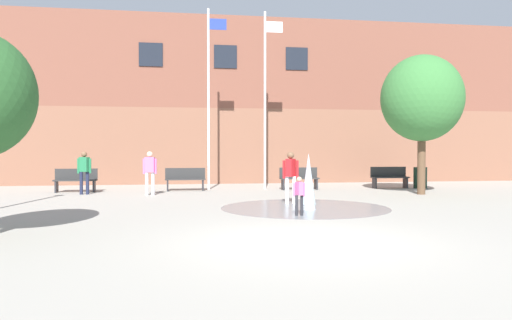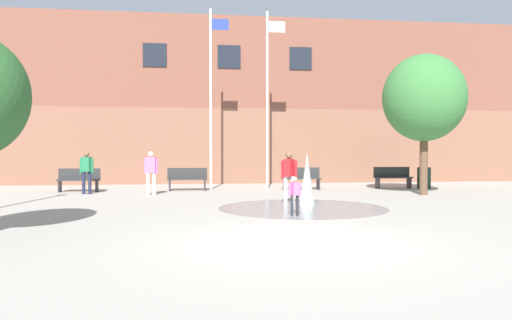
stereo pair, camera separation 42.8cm
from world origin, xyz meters
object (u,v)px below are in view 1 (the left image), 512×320
(park_bench_far_left, at_px, (76,180))
(park_bench_left_of_flagpoles, at_px, (185,179))
(flagpole_right, at_px, (266,95))
(trash_can, at_px, (420,178))
(park_bench_far_right, at_px, (389,177))
(adult_near_bench, at_px, (150,170))
(child_with_pink_shirt, at_px, (299,193))
(park_bench_near_trashcan, at_px, (299,178))
(adult_in_red, at_px, (291,173))
(flagpole_left, at_px, (209,94))
(teen_by_trashcan, at_px, (84,169))
(street_tree_near_building, at_px, (422,99))

(park_bench_far_left, height_order, park_bench_left_of_flagpoles, same)
(flagpole_right, height_order, trash_can, flagpole_right)
(park_bench_left_of_flagpoles, xyz_separation_m, park_bench_far_right, (8.67, 0.02, 0.00))
(adult_near_bench, relative_size, child_with_pink_shirt, 1.61)
(flagpole_right, bearing_deg, park_bench_near_trashcan, -25.25)
(park_bench_far_right, distance_m, adult_near_bench, 10.14)
(park_bench_near_trashcan, relative_size, adult_in_red, 1.01)
(park_bench_left_of_flagpoles, distance_m, flagpole_left, 3.65)
(park_bench_far_left, xyz_separation_m, flagpole_left, (5.22, 0.45, 3.48))
(adult_near_bench, relative_size, adult_in_red, 1.00)
(adult_near_bench, bearing_deg, child_with_pink_shirt, -45.71)
(park_bench_near_trashcan, relative_size, teen_by_trashcan, 1.01)
(park_bench_near_trashcan, bearing_deg, park_bench_far_right, 2.48)
(park_bench_left_of_flagpoles, distance_m, adult_near_bench, 2.26)
(park_bench_far_right, height_order, flagpole_right, flagpole_right)
(park_bench_far_left, height_order, child_with_pink_shirt, child_with_pink_shirt)
(park_bench_far_left, bearing_deg, adult_near_bench, -31.53)
(trash_can, relative_size, street_tree_near_building, 0.18)
(trash_can, bearing_deg, park_bench_far_right, 166.22)
(flagpole_left, height_order, street_tree_near_building, flagpole_left)
(teen_by_trashcan, xyz_separation_m, trash_can, (13.63, 0.79, -0.48))
(adult_near_bench, height_order, flagpole_right, flagpole_right)
(park_bench_left_of_flagpoles, xyz_separation_m, trash_can, (9.93, -0.29, -0.03))
(park_bench_far_left, relative_size, child_with_pink_shirt, 1.62)
(flagpole_left, height_order, flagpole_right, flagpole_left)
(park_bench_far_right, height_order, trash_can, park_bench_far_right)
(trash_can, bearing_deg, park_bench_near_trashcan, 178.55)
(adult_in_red, height_order, teen_by_trashcan, same)
(child_with_pink_shirt, relative_size, street_tree_near_building, 0.19)
(flagpole_right, bearing_deg, park_bench_far_left, -176.58)
(child_with_pink_shirt, bearing_deg, flagpole_left, 176.82)
(park_bench_near_trashcan, distance_m, park_bench_far_right, 4.02)
(park_bench_near_trashcan, height_order, flagpole_left, flagpole_left)
(flagpole_left, bearing_deg, adult_near_bench, -135.56)
(park_bench_far_right, distance_m, teen_by_trashcan, 12.44)
(park_bench_near_trashcan, relative_size, street_tree_near_building, 0.31)
(adult_in_red, xyz_separation_m, child_with_pink_shirt, (-0.39, -2.70, -0.35))
(adult_in_red, height_order, child_with_pink_shirt, adult_in_red)
(park_bench_far_right, bearing_deg, adult_in_red, -136.25)
(park_bench_far_right, relative_size, street_tree_near_building, 0.31)
(child_with_pink_shirt, bearing_deg, adult_in_red, 156.94)
(park_bench_far_right, relative_size, flagpole_right, 0.22)
(teen_by_trashcan, relative_size, flagpole_left, 0.21)
(park_bench_left_of_flagpoles, height_order, child_with_pink_shirt, child_with_pink_shirt)
(child_with_pink_shirt, xyz_separation_m, flagpole_left, (-1.74, 8.45, 3.39))
(child_with_pink_shirt, xyz_separation_m, flagpole_right, (0.63, 8.45, 3.37))
(flagpole_right, bearing_deg, flagpole_left, 180.00)
(flagpole_right, bearing_deg, child_with_pink_shirt, -94.25)
(adult_near_bench, bearing_deg, teen_by_trashcan, 174.73)
(adult_in_red, bearing_deg, park_bench_near_trashcan, -160.41)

